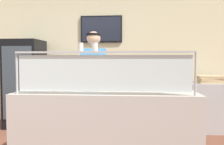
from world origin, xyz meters
name	(u,v)px	position (x,y,z in m)	size (l,w,h in m)	color
shop_rear_unit	(117,59)	(1.06, 2.52, 1.36)	(6.53, 0.13, 2.70)	beige
serving_counter	(107,129)	(1.06, 0.40, 0.47)	(2.13, 0.80, 0.95)	#BCB7B2
sneeze_guard	(103,68)	(1.06, 0.06, 1.24)	(1.95, 0.06, 0.47)	#B2B5BC
pizza_tray	(94,88)	(0.89, 0.51, 0.97)	(0.41, 0.41, 0.04)	#9EA0A8
pizza_server	(98,87)	(0.94, 0.49, 0.99)	(0.07, 0.28, 0.01)	#ADAFB7
parmesan_shaker	(81,48)	(0.82, 0.06, 1.46)	(0.06, 0.06, 0.09)	white
pepper_flake_shaker	(95,48)	(0.97, 0.06, 1.46)	(0.06, 0.06, 0.09)	white
worker_figure	(94,81)	(0.80, 1.10, 1.01)	(0.41, 0.50, 1.76)	#23232D
drink_fridge	(25,83)	(-0.76, 2.08, 0.86)	(0.67, 0.67, 1.73)	black
prep_shelf	(208,107)	(2.80, 2.04, 0.45)	(0.70, 0.55, 0.90)	#B7BABF
pizza_box_stack	(209,79)	(2.82, 2.04, 0.97)	(0.44, 0.44, 0.14)	tan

